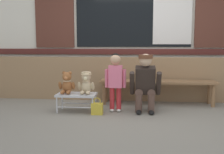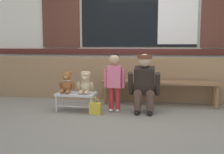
{
  "view_description": "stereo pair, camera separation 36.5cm",
  "coord_description": "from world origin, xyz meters",
  "px_view_note": "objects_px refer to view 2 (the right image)",
  "views": [
    {
      "loc": [
        0.13,
        -3.82,
        1.09
      ],
      "look_at": [
        -0.32,
        0.62,
        0.55
      ],
      "focal_mm": 42.55,
      "sensor_mm": 36.0,
      "label": 1
    },
    {
      "loc": [
        0.49,
        -3.77,
        1.09
      ],
      "look_at": [
        -0.32,
        0.62,
        0.55
      ],
      "focal_mm": 42.55,
      "sensor_mm": 36.0,
      "label": 2
    }
  ],
  "objects_px": {
    "adult_crouching": "(145,83)",
    "teddy_bear_with_hat": "(85,83)",
    "teddy_bear_plain": "(67,83)",
    "small_display_bench": "(76,95)",
    "handbag_on_ground": "(95,108)",
    "child_standing": "(115,76)",
    "wooden_bench_long": "(159,85)"
  },
  "relations": [
    {
      "from": "wooden_bench_long",
      "to": "small_display_bench",
      "type": "xyz_separation_m",
      "value": [
        -1.35,
        -0.69,
        -0.11
      ]
    },
    {
      "from": "small_display_bench",
      "to": "handbag_on_ground",
      "type": "height_order",
      "value": "small_display_bench"
    },
    {
      "from": "teddy_bear_with_hat",
      "to": "adult_crouching",
      "type": "height_order",
      "value": "adult_crouching"
    },
    {
      "from": "wooden_bench_long",
      "to": "child_standing",
      "type": "xyz_separation_m",
      "value": [
        -0.72,
        -0.62,
        0.22
      ]
    },
    {
      "from": "small_display_bench",
      "to": "adult_crouching",
      "type": "height_order",
      "value": "adult_crouching"
    },
    {
      "from": "teddy_bear_plain",
      "to": "adult_crouching",
      "type": "distance_m",
      "value": 1.29
    },
    {
      "from": "wooden_bench_long",
      "to": "adult_crouching",
      "type": "xyz_separation_m",
      "value": [
        -0.23,
        -0.58,
        0.11
      ]
    },
    {
      "from": "child_standing",
      "to": "handbag_on_ground",
      "type": "distance_m",
      "value": 0.61
    },
    {
      "from": "teddy_bear_plain",
      "to": "handbag_on_ground",
      "type": "xyz_separation_m",
      "value": [
        0.52,
        -0.15,
        -0.37
      ]
    },
    {
      "from": "adult_crouching",
      "to": "handbag_on_ground",
      "type": "distance_m",
      "value": 0.89
    },
    {
      "from": "teddy_bear_plain",
      "to": "child_standing",
      "type": "relative_size",
      "value": 0.38
    },
    {
      "from": "small_display_bench",
      "to": "teddy_bear_with_hat",
      "type": "distance_m",
      "value": 0.26
    },
    {
      "from": "adult_crouching",
      "to": "teddy_bear_with_hat",
      "type": "bearing_deg",
      "value": -173.78
    },
    {
      "from": "small_display_bench",
      "to": "handbag_on_ground",
      "type": "distance_m",
      "value": 0.43
    },
    {
      "from": "wooden_bench_long",
      "to": "handbag_on_ground",
      "type": "xyz_separation_m",
      "value": [
        -0.99,
        -0.84,
        -0.28
      ]
    },
    {
      "from": "teddy_bear_with_hat",
      "to": "adult_crouching",
      "type": "distance_m",
      "value": 0.97
    },
    {
      "from": "teddy_bear_with_hat",
      "to": "teddy_bear_plain",
      "type": "bearing_deg",
      "value": -179.87
    },
    {
      "from": "adult_crouching",
      "to": "small_display_bench",
      "type": "bearing_deg",
      "value": -174.56
    },
    {
      "from": "teddy_bear_with_hat",
      "to": "handbag_on_ground",
      "type": "bearing_deg",
      "value": -37.12
    },
    {
      "from": "handbag_on_ground",
      "to": "wooden_bench_long",
      "type": "bearing_deg",
      "value": 40.44
    },
    {
      "from": "child_standing",
      "to": "handbag_on_ground",
      "type": "height_order",
      "value": "child_standing"
    },
    {
      "from": "adult_crouching",
      "to": "handbag_on_ground",
      "type": "bearing_deg",
      "value": -161.31
    },
    {
      "from": "child_standing",
      "to": "adult_crouching",
      "type": "bearing_deg",
      "value": 4.03
    },
    {
      "from": "wooden_bench_long",
      "to": "teddy_bear_plain",
      "type": "height_order",
      "value": "teddy_bear_plain"
    },
    {
      "from": "child_standing",
      "to": "wooden_bench_long",
      "type": "bearing_deg",
      "value": 40.76
    },
    {
      "from": "small_display_bench",
      "to": "handbag_on_ground",
      "type": "bearing_deg",
      "value": -22.6
    },
    {
      "from": "child_standing",
      "to": "handbag_on_ground",
      "type": "bearing_deg",
      "value": -140.41
    },
    {
      "from": "child_standing",
      "to": "adult_crouching",
      "type": "distance_m",
      "value": 0.51
    },
    {
      "from": "child_standing",
      "to": "adult_crouching",
      "type": "relative_size",
      "value": 1.01
    },
    {
      "from": "teddy_bear_with_hat",
      "to": "handbag_on_ground",
      "type": "height_order",
      "value": "teddy_bear_with_hat"
    },
    {
      "from": "teddy_bear_plain",
      "to": "teddy_bear_with_hat",
      "type": "height_order",
      "value": "same"
    },
    {
      "from": "teddy_bear_plain",
      "to": "adult_crouching",
      "type": "bearing_deg",
      "value": 4.71
    }
  ]
}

